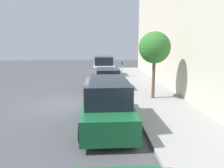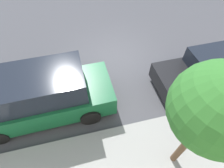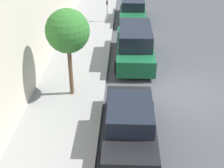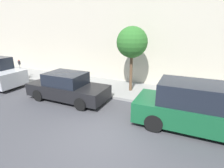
{
  "view_description": "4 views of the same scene",
  "coord_description": "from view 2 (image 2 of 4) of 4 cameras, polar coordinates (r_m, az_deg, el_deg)",
  "views": [
    {
      "loc": [
        1.86,
        -11.69,
        3.4
      ],
      "look_at": [
        2.52,
        0.66,
        1.0
      ],
      "focal_mm": 35.0,
      "sensor_mm": 36.0,
      "label": 1
    },
    {
      "loc": [
        6.06,
        -1.6,
        5.79
      ],
      "look_at": [
        2.26,
        -0.66,
        1.0
      ],
      "focal_mm": 28.0,
      "sensor_mm": 36.0,
      "label": 2
    },
    {
      "loc": [
        2.58,
        12.31,
        7.57
      ],
      "look_at": [
        3.12,
        1.19,
        1.0
      ],
      "focal_mm": 50.0,
      "sensor_mm": 36.0,
      "label": 3
    },
    {
      "loc": [
        -4.88,
        -2.67,
        3.87
      ],
      "look_at": [
        3.19,
        1.09,
        1.0
      ],
      "focal_mm": 28.0,
      "sensor_mm": 36.0,
      "label": 4
    }
  ],
  "objects": [
    {
      "name": "ground_plane",
      "position": [
        8.53,
        0.69,
        8.01
      ],
      "size": [
        60.0,
        60.0,
        0.0
      ],
      "primitive_type": "plane",
      "color": "#424247"
    },
    {
      "name": "parked_minivan_second",
      "position": [
        6.46,
        -22.24,
        -3.49
      ],
      "size": [
        2.02,
        4.93,
        1.9
      ],
      "color": "#14512D",
      "rests_on": "ground_plane"
    },
    {
      "name": "parked_sedan_third",
      "position": [
        8.03,
        30.0,
        3.52
      ],
      "size": [
        1.92,
        4.52,
        1.54
      ],
      "color": "black",
      "rests_on": "ground_plane"
    },
    {
      "name": "street_tree",
      "position": [
        3.7,
        30.98,
        -7.13
      ],
      "size": [
        1.8,
        1.8,
        3.83
      ],
      "color": "brown",
      "rests_on": "sidewalk"
    }
  ]
}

